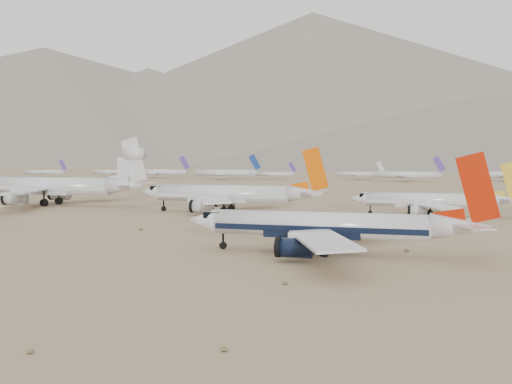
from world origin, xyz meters
TOP-DOWN VIEW (x-y plane):
  - ground at (0.00, 0.00)m, footprint 7000.00×7000.00m
  - main_airliner at (12.88, -4.25)m, footprint 46.24×45.16m
  - row2_gold_tail at (29.66, 62.44)m, footprint 40.97×40.07m
  - row2_orange_tail at (-24.69, 56.67)m, footprint 51.56×50.43m
  - row2_white_trijet at (-86.76, 64.64)m, footprint 61.99×60.58m
  - distant_storage_row at (-33.34, 303.53)m, footprint 518.51×62.61m
  - mountain_range at (70.18, 1648.01)m, footprint 7354.00×3024.00m
  - desert_scrub at (6.22, -22.73)m, footprint 261.14×129.73m

SIDE VIEW (x-z plane):
  - ground at x=0.00m, z-range 0.00..0.00m
  - desert_scrub at x=6.22m, z-range -0.03..0.60m
  - row2_gold_tail at x=29.66m, z-range -3.21..11.37m
  - distant_storage_row at x=-33.34m, z-range -3.56..12.47m
  - main_airliner at x=12.88m, z-range -3.67..12.65m
  - row2_orange_tail at x=-24.69m, z-range -4.03..14.36m
  - row2_white_trijet at x=-86.76m, z-range -4.62..17.34m
  - mountain_range at x=70.18m, z-range -44.68..425.32m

